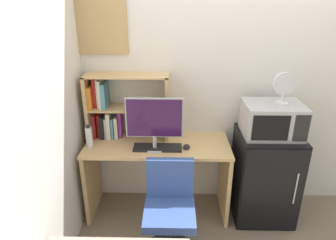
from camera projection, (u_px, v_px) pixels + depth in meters
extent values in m
cube|color=silver|center=(293.00, 80.00, 2.83)|extent=(6.40, 0.04, 2.60)
cube|color=tan|center=(157.00, 145.00, 2.79)|extent=(1.35, 0.55, 0.03)
cube|color=tan|center=(92.00, 179.00, 2.95)|extent=(0.04, 0.50, 0.74)
cube|color=tan|center=(224.00, 180.00, 2.93)|extent=(0.04, 0.50, 0.74)
cube|color=tan|center=(89.00, 106.00, 2.82)|extent=(0.03, 0.25, 0.62)
cube|color=tan|center=(167.00, 107.00, 2.81)|extent=(0.03, 0.25, 0.62)
cube|color=tan|center=(126.00, 75.00, 2.70)|extent=(0.77, 0.25, 0.01)
cube|color=tan|center=(128.00, 108.00, 2.82)|extent=(0.71, 0.25, 0.01)
cube|color=silver|center=(95.00, 125.00, 2.93)|extent=(0.02, 0.14, 0.22)
cube|color=#B21E1E|center=(96.00, 125.00, 2.91)|extent=(0.02, 0.19, 0.23)
cube|color=#B21E1E|center=(100.00, 124.00, 2.92)|extent=(0.03, 0.15, 0.23)
cube|color=black|center=(103.00, 125.00, 2.91)|extent=(0.04, 0.20, 0.22)
cube|color=silver|center=(107.00, 126.00, 2.92)|extent=(0.02, 0.18, 0.20)
cube|color=silver|center=(110.00, 123.00, 2.90)|extent=(0.04, 0.21, 0.26)
cube|color=teal|center=(114.00, 126.00, 2.91)|extent=(0.02, 0.20, 0.21)
cube|color=silver|center=(117.00, 126.00, 2.91)|extent=(0.03, 0.18, 0.21)
cube|color=purple|center=(121.00, 123.00, 2.91)|extent=(0.03, 0.15, 0.25)
cube|color=orange|center=(92.00, 96.00, 2.80)|extent=(0.03, 0.21, 0.21)
cube|color=#B21E1E|center=(96.00, 92.00, 2.80)|extent=(0.03, 0.14, 0.27)
cube|color=silver|center=(99.00, 92.00, 2.80)|extent=(0.02, 0.15, 0.27)
cube|color=silver|center=(101.00, 93.00, 2.79)|extent=(0.02, 0.20, 0.27)
cube|color=teal|center=(105.00, 95.00, 2.79)|extent=(0.04, 0.21, 0.24)
cylinder|color=#B7B7BC|center=(155.00, 148.00, 2.68)|extent=(0.18, 0.18, 0.02)
cylinder|color=#B7B7BC|center=(155.00, 142.00, 2.66)|extent=(0.04, 0.04, 0.12)
cube|color=#B7B7BC|center=(154.00, 118.00, 2.57)|extent=(0.50, 0.01, 0.36)
cube|color=#33143D|center=(154.00, 118.00, 2.57)|extent=(0.48, 0.02, 0.34)
cube|color=black|center=(158.00, 148.00, 2.69)|extent=(0.43, 0.15, 0.02)
ellipsoid|color=black|center=(187.00, 147.00, 2.69)|extent=(0.06, 0.09, 0.03)
cylinder|color=silver|center=(89.00, 137.00, 2.70)|extent=(0.06, 0.06, 0.19)
cylinder|color=black|center=(88.00, 127.00, 2.66)|extent=(0.03, 0.03, 0.02)
cube|color=black|center=(264.00, 175.00, 2.87)|extent=(0.56, 0.51, 0.88)
cube|color=black|center=(272.00, 192.00, 2.63)|extent=(0.54, 0.01, 0.84)
cylinder|color=#B2B2B7|center=(296.00, 189.00, 2.60)|extent=(0.01, 0.01, 0.31)
cube|color=#ADADB2|center=(272.00, 119.00, 2.65)|extent=(0.51, 0.39, 0.29)
cube|color=black|center=(271.00, 128.00, 2.47)|extent=(0.30, 0.01, 0.22)
cube|color=black|center=(302.00, 129.00, 2.46)|extent=(0.12, 0.01, 0.23)
cylinder|color=silver|center=(281.00, 103.00, 2.59)|extent=(0.11, 0.11, 0.01)
cylinder|color=silver|center=(282.00, 99.00, 2.57)|extent=(0.02, 0.02, 0.07)
cylinder|color=silver|center=(285.00, 84.00, 2.51)|extent=(0.20, 0.03, 0.20)
cylinder|color=black|center=(169.00, 235.00, 2.44)|extent=(0.04, 0.04, 0.41)
cube|color=#334C8C|center=(170.00, 213.00, 2.35)|extent=(0.40, 0.40, 0.07)
cube|color=#334C8C|center=(170.00, 178.00, 2.44)|extent=(0.38, 0.06, 0.35)
cube|color=tan|center=(96.00, 27.00, 2.65)|extent=(0.56, 0.02, 0.47)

